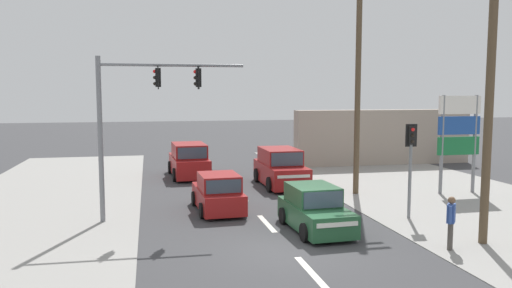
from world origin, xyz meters
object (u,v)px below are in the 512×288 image
object	(u,v)px
hatchback_oncoming_near	(218,194)
suv_kerbside_parked	(189,161)
utility_pole_midground_right	(358,74)
traffic_signal_mast	(137,108)
pedestal_signal_right_kerb	(411,155)
shopping_plaza_sign	(459,130)
hatchback_crossing_left	(315,210)
suv_oncoming_mid	(280,169)
utility_pole_foreground_right	(488,56)
pedestrian_at_kerb	(451,220)

from	to	relation	value
hatchback_oncoming_near	suv_kerbside_parked	bearing A→B (deg)	93.19
utility_pole_midground_right	traffic_signal_mast	bearing A→B (deg)	-163.71
pedestal_signal_right_kerb	shopping_plaza_sign	world-z (taller)	shopping_plaza_sign
hatchback_crossing_left	pedestal_signal_right_kerb	bearing A→B (deg)	10.19
traffic_signal_mast	suv_oncoming_mid	size ratio (longest dim) A/B	1.32
utility_pole_foreground_right	shopping_plaza_sign	xyz separation A→B (m)	(4.05, 7.19, -2.81)
utility_pole_midground_right	pedestal_signal_right_kerb	distance (m)	5.69
utility_pole_midground_right	suv_oncoming_mid	distance (m)	6.13
hatchback_crossing_left	suv_oncoming_mid	bearing A→B (deg)	83.17
utility_pole_foreground_right	utility_pole_midground_right	world-z (taller)	utility_pole_foreground_right
hatchback_oncoming_near	hatchback_crossing_left	size ratio (longest dim) A/B	1.00
hatchback_crossing_left	suv_oncoming_mid	distance (m)	8.26
shopping_plaza_sign	hatchback_oncoming_near	world-z (taller)	shopping_plaza_sign
suv_kerbside_parked	suv_oncoming_mid	size ratio (longest dim) A/B	1.01
utility_pole_midground_right	hatchback_crossing_left	bearing A→B (deg)	-125.43
shopping_plaza_sign	suv_kerbside_parked	distance (m)	14.14
traffic_signal_mast	hatchback_oncoming_near	xyz separation A→B (m)	(3.06, 0.84, -3.44)
pedestal_signal_right_kerb	pedestrian_at_kerb	distance (m)	4.01
shopping_plaza_sign	pedestrian_at_kerb	distance (m)	9.42
shopping_plaza_sign	suv_oncoming_mid	distance (m)	8.66
hatchback_oncoming_near	suv_oncoming_mid	bearing A→B (deg)	51.04
shopping_plaza_sign	suv_oncoming_mid	xyz separation A→B (m)	(-7.57, 3.63, -2.10)
traffic_signal_mast	pedestal_signal_right_kerb	xyz separation A→B (m)	(9.87, -1.89, -1.73)
utility_pole_foreground_right	suv_oncoming_mid	world-z (taller)	utility_pole_foreground_right
traffic_signal_mast	pedestal_signal_right_kerb	distance (m)	10.20
traffic_signal_mast	hatchback_oncoming_near	bearing A→B (deg)	15.44
hatchback_crossing_left	utility_pole_midground_right	bearing A→B (deg)	54.57
traffic_signal_mast	hatchback_oncoming_near	world-z (taller)	traffic_signal_mast
pedestal_signal_right_kerb	hatchback_oncoming_near	distance (m)	7.54
suv_kerbside_parked	hatchback_crossing_left	xyz separation A→B (m)	(3.33, -11.94, -0.18)
traffic_signal_mast	suv_kerbside_parked	distance (m)	10.22
traffic_signal_mast	hatchback_crossing_left	bearing A→B (deg)	-23.77
suv_kerbside_parked	hatchback_crossing_left	size ratio (longest dim) A/B	1.25
utility_pole_foreground_right	hatchback_crossing_left	distance (m)	7.29
utility_pole_midground_right	hatchback_oncoming_near	distance (m)	8.54
pedestal_signal_right_kerb	pedestrian_at_kerb	size ratio (longest dim) A/B	2.18
shopping_plaza_sign	hatchback_crossing_left	bearing A→B (deg)	-151.92
suv_oncoming_mid	traffic_signal_mast	bearing A→B (deg)	-140.97
traffic_signal_mast	utility_pole_midground_right	bearing A→B (deg)	16.29
suv_oncoming_mid	pedestrian_at_kerb	xyz separation A→B (m)	(2.28, -11.14, 0.04)
shopping_plaza_sign	pedestrian_at_kerb	world-z (taller)	shopping_plaza_sign
pedestal_signal_right_kerb	pedestrian_at_kerb	bearing A→B (deg)	-100.73
utility_pole_foreground_right	shopping_plaza_sign	bearing A→B (deg)	60.63
utility_pole_midground_right	suv_oncoming_mid	xyz separation A→B (m)	(-2.91, 2.73, -4.65)
utility_pole_foreground_right	hatchback_crossing_left	size ratio (longest dim) A/B	2.93
suv_oncoming_mid	pedestrian_at_kerb	distance (m)	11.38
pedestal_signal_right_kerb	hatchback_crossing_left	world-z (taller)	pedestal_signal_right_kerb
pedestrian_at_kerb	shopping_plaza_sign	bearing A→B (deg)	54.83
pedestal_signal_right_kerb	hatchback_crossing_left	xyz separation A→B (m)	(-3.95, -0.71, -1.71)
utility_pole_midground_right	suv_kerbside_parked	bearing A→B (deg)	138.13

